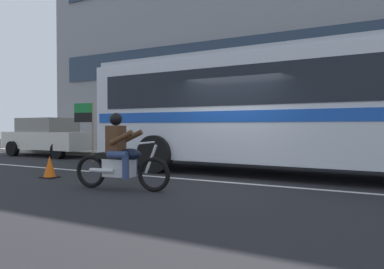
# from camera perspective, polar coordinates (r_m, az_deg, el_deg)

# --- Properties ---
(ground_plane) EXTENTS (60.00, 60.00, 0.00)m
(ground_plane) POSITION_cam_1_polar(r_m,az_deg,el_deg) (8.96, 6.22, -6.96)
(ground_plane) COLOR black
(sidewalk_curb) EXTENTS (28.00, 3.80, 0.15)m
(sidewalk_curb) POSITION_cam_1_polar(r_m,az_deg,el_deg) (13.79, 14.15, -3.76)
(sidewalk_curb) COLOR #B7B2A8
(sidewalk_curb) RESTS_ON ground_plane
(lane_center_stripe) EXTENTS (26.60, 0.14, 0.01)m
(lane_center_stripe) POSITION_cam_1_polar(r_m,az_deg,el_deg) (8.41, 4.69, -7.48)
(lane_center_stripe) COLOR silver
(lane_center_stripe) RESTS_ON ground_plane
(office_building_facade) EXTENTS (28.00, 0.89, 13.03)m
(office_building_facade) POSITION_cam_1_polar(r_m,az_deg,el_deg) (16.80, 16.28, 19.43)
(office_building_facade) COLOR gray
(office_building_facade) RESTS_ON ground_plane
(transit_bus) EXTENTS (11.47, 2.99, 3.22)m
(transit_bus) POSITION_cam_1_polar(r_m,az_deg,el_deg) (9.66, 15.95, 4.80)
(transit_bus) COLOR silver
(transit_bus) RESTS_ON ground_plane
(motorcycle_with_rider) EXTENTS (2.18, 0.71, 1.78)m
(motorcycle_with_rider) POSITION_cam_1_polar(r_m,az_deg,el_deg) (7.45, -11.34, -3.51)
(motorcycle_with_rider) COLOR black
(motorcycle_with_rider) RESTS_ON ground_plane
(parked_sedan_curbside) EXTENTS (4.52, 2.03, 1.64)m
(parked_sedan_curbside) POSITION_cam_1_polar(r_m,az_deg,el_deg) (16.73, -21.64, -0.26)
(parked_sedan_curbside) COLOR silver
(parked_sedan_curbside) RESTS_ON ground_plane
(traffic_cone) EXTENTS (0.36, 0.36, 0.55)m
(traffic_cone) POSITION_cam_1_polar(r_m,az_deg,el_deg) (9.68, -21.64, -4.89)
(traffic_cone) COLOR #EA590F
(traffic_cone) RESTS_ON ground_plane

